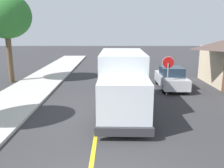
{
  "coord_description": "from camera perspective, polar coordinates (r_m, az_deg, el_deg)",
  "views": [
    {
      "loc": [
        0.69,
        -5.38,
        4.44
      ],
      "look_at": [
        0.64,
        7.76,
        1.4
      ],
      "focal_mm": 38.12,
      "sensor_mm": 36.0,
      "label": 1
    }
  ],
  "objects": [
    {
      "name": "centre_line_yellow",
      "position": [
        16.02,
        -2.26,
        -3.06
      ],
      "size": [
        0.16,
        56.0,
        0.01
      ],
      "primitive_type": "cube",
      "color": "gold",
      "rests_on": "ground"
    },
    {
      "name": "box_truck",
      "position": [
        13.0,
        2.76,
        1.14
      ],
      "size": [
        2.55,
        7.23,
        3.2
      ],
      "color": "silver",
      "rests_on": "ground"
    },
    {
      "name": "parked_car_near",
      "position": [
        20.39,
        3.52,
        2.68
      ],
      "size": [
        1.97,
        4.47,
        1.67
      ],
      "color": "#2D4793",
      "rests_on": "ground"
    },
    {
      "name": "parked_car_mid",
      "position": [
        26.82,
        2.8,
        5.18
      ],
      "size": [
        1.85,
        4.42,
        1.67
      ],
      "color": "silver",
      "rests_on": "ground"
    },
    {
      "name": "parked_car_far",
      "position": [
        33.69,
        3.15,
        6.78
      ],
      "size": [
        1.85,
        4.42,
        1.67
      ],
      "color": "maroon",
      "rests_on": "ground"
    },
    {
      "name": "parked_van_across",
      "position": [
        18.66,
        14.21,
        1.34
      ],
      "size": [
        1.87,
        4.43,
        1.67
      ],
      "color": "#B7B7BC",
      "rests_on": "ground"
    },
    {
      "name": "stop_sign",
      "position": [
        16.55,
        13.51,
        3.67
      ],
      "size": [
        0.8,
        0.1,
        2.65
      ],
      "color": "gray",
      "rests_on": "ground"
    },
    {
      "name": "street_tree_down_block",
      "position": [
        21.69,
        -23.88,
        14.65
      ],
      "size": [
        4.06,
        4.06,
        7.33
      ],
      "color": "brown",
      "rests_on": "ground"
    }
  ]
}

